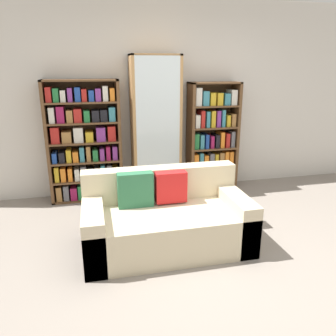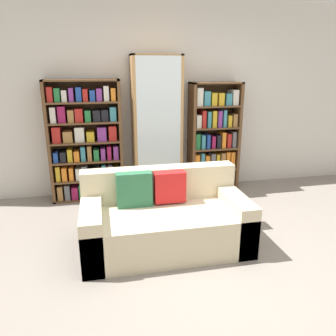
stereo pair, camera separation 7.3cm
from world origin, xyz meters
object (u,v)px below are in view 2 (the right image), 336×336
object	(u,v)px
display_cabinet	(157,127)
wine_bottle	(204,195)
bookshelf_left	(86,143)
bookshelf_right	(213,140)
couch	(164,220)

from	to	relation	value
display_cabinet	wine_bottle	size ratio (longest dim) A/B	5.72
bookshelf_left	bookshelf_right	world-z (taller)	bookshelf_left
couch	bookshelf_right	xyz separation A→B (m)	(1.04, 1.50, 0.48)
bookshelf_left	display_cabinet	bearing A→B (deg)	-0.89
couch	bookshelf_left	size ratio (longest dim) A/B	1.01
couch	bookshelf_right	world-z (taller)	bookshelf_right
couch	bookshelf_left	world-z (taller)	bookshelf_left
wine_bottle	couch	bearing A→B (deg)	-128.48
wine_bottle	bookshelf_right	bearing A→B (deg)	61.74
couch	display_cabinet	world-z (taller)	display_cabinet
bookshelf_left	display_cabinet	distance (m)	1.00
display_cabinet	bookshelf_right	distance (m)	0.88
display_cabinet	couch	bearing A→B (deg)	-97.36
couch	bookshelf_left	bearing A→B (deg)	117.77
bookshelf_right	wine_bottle	xyz separation A→B (m)	(-0.31, -0.58, -0.62)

